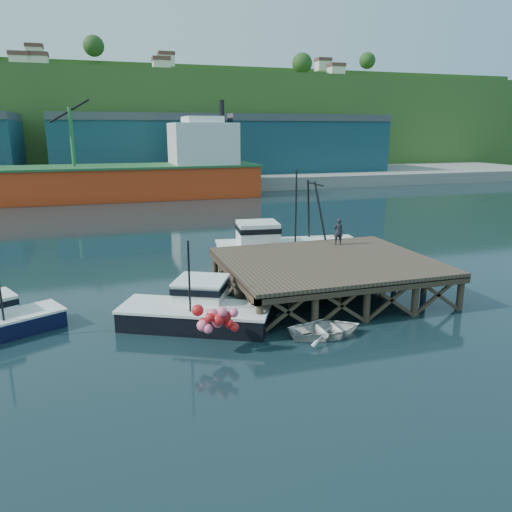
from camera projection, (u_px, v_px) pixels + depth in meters
name	position (u px, v px, depth m)	size (l,w,h in m)	color
ground	(238.00, 303.00, 28.24)	(300.00, 300.00, 0.00)	black
wharf	(329.00, 263.00, 29.19)	(12.00, 10.00, 2.62)	brown
far_quay	(137.00, 177.00, 92.70)	(160.00, 40.00, 2.00)	gray
warehouse_mid	(138.00, 148.00, 86.73)	(28.00, 16.00, 9.00)	#1A4759
warehouse_right	(298.00, 146.00, 95.48)	(30.00, 16.00, 9.00)	#1A4759
cargo_ship	(87.00, 176.00, 69.33)	(55.50, 10.00, 13.75)	red
hillside	(125.00, 123.00, 117.98)	(220.00, 50.00, 22.00)	#2D511E
boat_black	(197.00, 309.00, 24.88)	(7.81, 6.54, 4.56)	black
trawler	(286.00, 247.00, 35.47)	(10.61, 4.90, 6.85)	beige
dinghy	(326.00, 329.00, 23.59)	(2.52, 3.53, 0.73)	silver
dockworker	(338.00, 232.00, 32.88)	(0.64, 0.42, 1.75)	black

